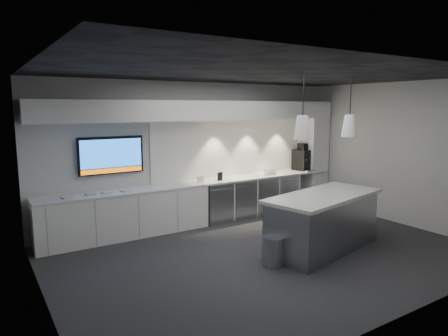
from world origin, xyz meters
TOP-DOWN VIEW (x-y plane):
  - floor at (0.00, 0.00)m, footprint 7.00×7.00m
  - ceiling at (0.00, 0.00)m, footprint 7.00×7.00m
  - wall_back at (0.00, 2.50)m, footprint 7.00×0.00m
  - wall_front at (0.00, -2.50)m, footprint 7.00×0.00m
  - wall_left at (-3.50, 0.00)m, footprint 0.00×7.00m
  - wall_right at (3.50, 0.00)m, footprint 0.00×7.00m
  - back_counter at (0.00, 2.17)m, footprint 6.80×0.65m
  - left_base_cabinets at (-1.75, 2.17)m, footprint 3.30×0.63m
  - fridge_unit_a at (0.25, 2.17)m, footprint 0.60×0.61m
  - fridge_unit_b at (0.88, 2.17)m, footprint 0.60×0.61m
  - fridge_unit_c at (1.51, 2.17)m, footprint 0.60×0.61m
  - fridge_unit_d at (2.14, 2.17)m, footprint 0.60×0.61m
  - backsplash at (1.20, 2.48)m, footprint 4.60×0.03m
  - soffit at (0.00, 2.20)m, footprint 6.90×0.60m
  - column at (3.20, 2.20)m, footprint 0.55×0.55m
  - wall_tv at (-1.90, 2.45)m, footprint 1.25×0.07m
  - island at (0.92, -0.36)m, footprint 2.49×1.47m
  - bin at (-0.26, -0.46)m, footprint 0.44×0.44m
  - coffee_machine at (2.85, 2.20)m, footprint 0.41×0.57m
  - sign_black at (0.34, 2.10)m, footprint 0.14×0.06m
  - sign_white at (-0.14, 2.11)m, footprint 0.18×0.07m
  - cup_cluster at (1.71, 2.09)m, footprint 0.27×0.17m
  - tray_a at (-2.82, 2.10)m, footprint 0.19×0.19m
  - tray_b at (-2.39, 2.17)m, footprint 0.17×0.17m
  - tray_c at (-2.11, 2.14)m, footprint 0.18×0.18m
  - tray_d at (-1.77, 2.10)m, footprint 0.20×0.20m
  - pendant_left at (0.37, -0.36)m, footprint 0.27×0.27m
  - pendant_right at (1.48, -0.36)m, footprint 0.27×0.27m

SIDE VIEW (x-z plane):
  - floor at x=0.00m, z-range 0.00..0.00m
  - bin at x=-0.26m, z-range 0.00..0.47m
  - fridge_unit_a at x=0.25m, z-range 0.00..0.85m
  - fridge_unit_b at x=0.88m, z-range 0.00..0.85m
  - fridge_unit_c at x=1.51m, z-range 0.00..0.85m
  - fridge_unit_d at x=2.14m, z-range 0.00..0.85m
  - left_base_cabinets at x=-1.75m, z-range 0.00..0.86m
  - island at x=0.92m, z-range 0.00..0.99m
  - back_counter at x=0.00m, z-range 0.86..0.90m
  - tray_a at x=-2.82m, z-range 0.90..0.92m
  - tray_b at x=-2.39m, z-range 0.90..0.92m
  - tray_c at x=-2.11m, z-range 0.90..0.92m
  - tray_d at x=-1.77m, z-range 0.90..0.92m
  - sign_white at x=-0.14m, z-range 0.90..1.04m
  - cup_cluster at x=1.71m, z-range 0.90..1.05m
  - sign_black at x=0.34m, z-range 0.90..1.08m
  - coffee_machine at x=2.85m, z-range 0.84..1.52m
  - column at x=3.20m, z-range 0.00..2.60m
  - wall_back at x=0.00m, z-range -2.00..5.00m
  - wall_front at x=0.00m, z-range -2.00..5.00m
  - wall_left at x=-3.50m, z-range -2.00..5.00m
  - wall_right at x=3.50m, z-range -2.00..5.00m
  - backsplash at x=1.20m, z-range 0.90..2.20m
  - wall_tv at x=-1.90m, z-range 1.20..1.92m
  - pendant_left at x=0.37m, z-range 1.61..2.70m
  - pendant_right at x=1.48m, z-range 1.61..2.70m
  - soffit at x=0.00m, z-range 2.20..2.60m
  - ceiling at x=0.00m, z-range 3.00..3.00m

